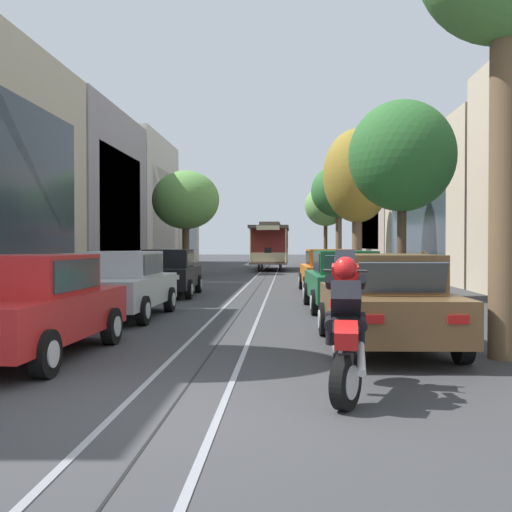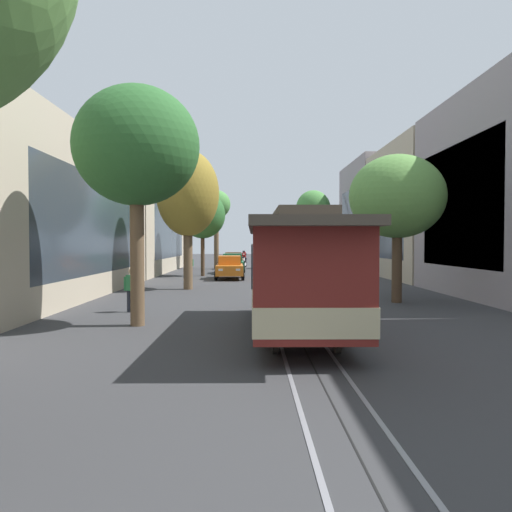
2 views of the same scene
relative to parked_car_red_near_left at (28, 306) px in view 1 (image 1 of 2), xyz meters
The scene contains 19 objects.
ground_plane 20.81m from the parked_car_red_near_left, 82.40° to the left, with size 160.00×160.00×0.00m, color #38383A.
trolley_track_rails 24.66m from the parked_car_red_near_left, 83.59° to the left, with size 1.14×66.80×0.01m.
building_facade_left 23.99m from the parked_car_red_near_left, 109.34° to the left, with size 5.70×58.50×9.94m.
building_facade_right 28.21m from the parked_car_red_near_left, 62.38° to the left, with size 4.44×58.50×9.35m.
parked_car_red_near_left is the anchor object (origin of this frame).
parked_car_silver_second_left 5.17m from the parked_car_red_near_left, 89.90° to the left, with size 2.06×4.39×1.58m.
parked_car_black_mid_left 11.40m from the parked_car_red_near_left, 90.55° to the left, with size 2.10×4.40×1.58m.
parked_car_brown_near_right 5.72m from the parked_car_red_near_left, 11.48° to the left, with size 2.09×4.40×1.58m.
parked_car_green_second_right 9.03m from the parked_car_red_near_left, 52.63° to the left, with size 2.13×4.42×1.58m.
parked_car_orange_mid_right 14.34m from the parked_car_red_near_left, 67.67° to the left, with size 2.10×4.41×1.58m.
street_tree_kerb_left_second 26.67m from the parked_car_red_near_left, 94.48° to the left, with size 3.99×3.22×6.13m.
street_tree_kerb_right_second 13.28m from the parked_car_red_near_left, 53.52° to the left, with size 3.37×3.06×6.31m.
street_tree_kerb_right_mid 22.25m from the parked_car_red_near_left, 70.35° to the left, with size 3.33×3.40×7.39m.
street_tree_kerb_right_fourth 33.04m from the parked_car_red_near_left, 76.93° to the left, with size 3.75×3.29×7.15m.
street_tree_kerb_right_far 43.37m from the parked_car_red_near_left, 80.42° to the left, with size 3.54×3.53×6.79m.
cable_car_trolley 33.57m from the parked_car_red_near_left, 85.30° to the left, with size 2.60×9.14×3.28m.
motorcycle_with_rider 5.13m from the parked_car_red_near_left, 25.29° to the right, with size 0.55×1.88×1.68m.
pedestrian_on_left_pavement 30.21m from the parked_car_red_near_left, 74.11° to the left, with size 0.55×0.42×1.57m.
pedestrian_on_right_pavement 13.88m from the parked_car_red_near_left, 52.49° to the left, with size 0.55×0.42×1.57m.
Camera 1 is at (1.23, -6.13, 1.73)m, focal length 42.32 mm.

